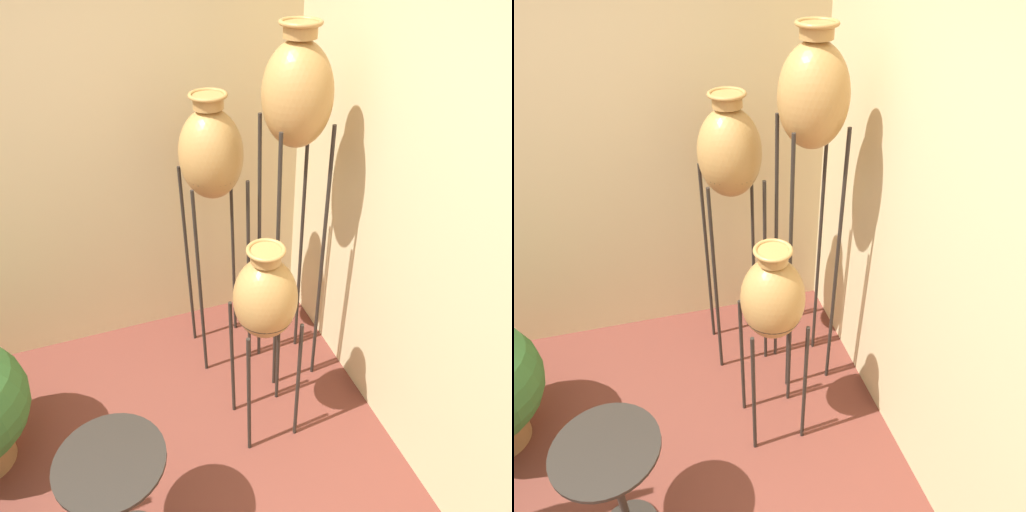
# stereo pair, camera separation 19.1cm
# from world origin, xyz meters

# --- Properties ---
(wall_back) EXTENTS (7.31, 0.06, 2.70)m
(wall_back) POSITION_xyz_m (0.00, 1.68, 1.35)
(wall_back) COLOR beige
(wall_back) RESTS_ON ground_plane
(wall_right) EXTENTS (0.06, 7.31, 2.70)m
(wall_right) POSITION_xyz_m (1.68, 0.00, 1.35)
(wall_right) COLOR beige
(wall_right) RESTS_ON ground_plane
(vase_stand_tall) EXTENTS (0.33, 0.33, 2.05)m
(vase_stand_tall) POSITION_xyz_m (1.32, 0.96, 1.71)
(vase_stand_tall) COLOR #28231E
(vase_stand_tall) RESTS_ON ground_plane
(vase_stand_medium) EXTENTS (0.34, 0.34, 1.71)m
(vase_stand_medium) POSITION_xyz_m (0.97, 1.24, 1.37)
(vase_stand_medium) COLOR #28231E
(vase_stand_medium) RESTS_ON ground_plane
(vase_stand_short) EXTENTS (0.31, 0.31, 1.21)m
(vase_stand_short) POSITION_xyz_m (1.03, 0.59, 0.91)
(vase_stand_short) COLOR #28231E
(vase_stand_short) RESTS_ON ground_plane
(side_table) EXTENTS (0.45, 0.45, 0.65)m
(side_table) POSITION_xyz_m (0.21, 0.18, 0.47)
(side_table) COLOR #28231E
(side_table) RESTS_ON ground_plane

